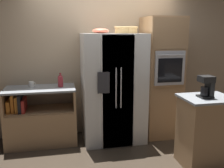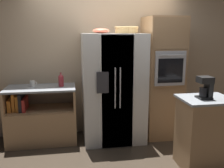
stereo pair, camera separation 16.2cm
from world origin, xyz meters
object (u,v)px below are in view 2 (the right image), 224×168
object	(u,v)px
fruit_bowl	(101,31)
wicker_basket	(127,30)
wall_oven	(162,78)
bottle_tall	(61,80)
mug	(33,84)
coffee_maker	(206,87)
refrigerator	(113,88)

from	to	relation	value
fruit_bowl	wicker_basket	bearing A→B (deg)	-5.81
wall_oven	fruit_bowl	distance (m)	1.31
fruit_bowl	bottle_tall	bearing A→B (deg)	176.26
fruit_bowl	mug	distance (m)	1.40
coffee_maker	wall_oven	bearing A→B (deg)	97.58
wicker_basket	mug	xyz separation A→B (m)	(-1.52, 0.16, -0.86)
wall_oven	bottle_tall	world-z (taller)	wall_oven
wall_oven	fruit_bowl	world-z (taller)	wall_oven
mug	coffee_maker	bearing A→B (deg)	-28.82
wall_oven	fruit_bowl	xyz separation A→B (m)	(-1.04, 0.01, 0.79)
fruit_bowl	coffee_maker	world-z (taller)	fruit_bowl
wicker_basket	mug	bearing A→B (deg)	174.13
wicker_basket	mug	distance (m)	1.75
wicker_basket	bottle_tall	size ratio (longest dim) A/B	1.66
refrigerator	mug	distance (m)	1.32
fruit_bowl	coffee_maker	distance (m)	1.81
wall_oven	refrigerator	bearing A→B (deg)	-176.51
coffee_maker	wicker_basket	bearing A→B (deg)	125.35
wicker_basket	wall_oven	bearing A→B (deg)	2.99
wall_oven	fruit_bowl	bearing A→B (deg)	179.57
fruit_bowl	mug	world-z (taller)	fruit_bowl
bottle_tall	mug	size ratio (longest dim) A/B	2.02
mug	coffee_maker	world-z (taller)	coffee_maker
mug	coffee_maker	distance (m)	2.65
refrigerator	mug	bearing A→B (deg)	172.36
wicker_basket	bottle_tall	bearing A→B (deg)	175.47
wall_oven	coffee_maker	size ratio (longest dim) A/B	7.19
fruit_bowl	refrigerator	bearing A→B (deg)	-17.63
mug	bottle_tall	bearing A→B (deg)	-8.92
bottle_tall	coffee_maker	distance (m)	2.21
fruit_bowl	bottle_tall	size ratio (longest dim) A/B	1.17
wicker_basket	bottle_tall	world-z (taller)	wicker_basket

